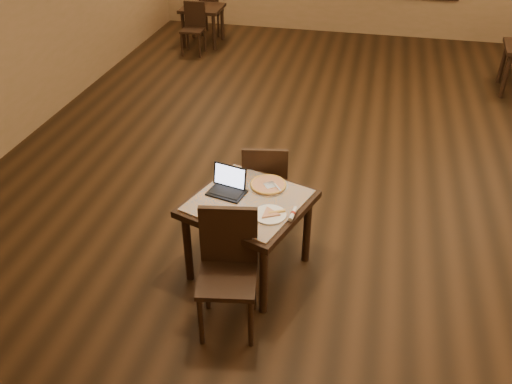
% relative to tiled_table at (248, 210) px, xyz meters
% --- Properties ---
extents(ground, '(10.00, 10.00, 0.00)m').
position_rel_tiled_table_xyz_m(ground, '(0.58, 2.17, -0.66)').
color(ground, black).
rests_on(ground, ground).
extents(wall_left, '(0.02, 10.00, 3.00)m').
position_rel_tiled_table_xyz_m(wall_left, '(-3.42, 2.17, 0.84)').
color(wall_left, '#8E6948').
rests_on(wall_left, ground).
extents(tiled_table, '(1.17, 1.17, 0.76)m').
position_rel_tiled_table_xyz_m(tiled_table, '(0.00, 0.00, 0.00)').
color(tiled_table, black).
rests_on(tiled_table, ground).
extents(chair_main_near, '(0.51, 0.51, 1.02)m').
position_rel_tiled_table_xyz_m(chair_main_near, '(-0.02, -0.61, -0.08)').
color(chair_main_near, black).
rests_on(chair_main_near, ground).
extents(chair_main_far, '(0.48, 0.48, 0.96)m').
position_rel_tiled_table_xyz_m(chair_main_far, '(0.01, 0.62, -0.12)').
color(chair_main_far, black).
rests_on(chair_main_far, ground).
extents(laptop, '(0.35, 0.30, 0.21)m').
position_rel_tiled_table_xyz_m(laptop, '(-0.20, 0.10, 0.16)').
color(laptop, black).
rests_on(laptop, tiled_table).
extents(plate, '(0.27, 0.27, 0.01)m').
position_rel_tiled_table_xyz_m(plate, '(0.22, -0.18, 0.11)').
color(plate, white).
rests_on(plate, tiled_table).
extents(pizza_slice, '(0.24, 0.24, 0.02)m').
position_rel_tiled_table_xyz_m(pizza_slice, '(0.22, -0.18, 0.13)').
color(pizza_slice, beige).
rests_on(pizza_slice, plate).
extents(pizza_pan, '(0.35, 0.35, 0.01)m').
position_rel_tiled_table_xyz_m(pizza_pan, '(0.12, 0.24, 0.11)').
color(pizza_pan, silver).
rests_on(pizza_pan, tiled_table).
extents(pizza_whole, '(0.32, 0.32, 0.02)m').
position_rel_tiled_table_xyz_m(pizza_whole, '(0.12, 0.24, 0.12)').
color(pizza_whole, beige).
rests_on(pizza_whole, pizza_pan).
extents(spatula, '(0.21, 0.24, 0.01)m').
position_rel_tiled_table_xyz_m(spatula, '(0.14, 0.22, 0.13)').
color(spatula, silver).
rests_on(spatula, pizza_whole).
extents(napkin_roll, '(0.05, 0.17, 0.04)m').
position_rel_tiled_table_xyz_m(napkin_roll, '(0.40, -0.14, 0.12)').
color(napkin_roll, white).
rests_on(napkin_roll, tiled_table).
extents(other_table_b, '(0.73, 0.73, 0.67)m').
position_rel_tiled_table_xyz_m(other_table_b, '(-2.28, 5.92, -0.10)').
color(other_table_b, black).
rests_on(other_table_b, ground).
extents(other_table_b_chair_near, '(0.38, 0.38, 0.87)m').
position_rel_tiled_table_xyz_m(other_table_b_chair_near, '(-2.28, 5.41, -0.17)').
color(other_table_b_chair_near, black).
rests_on(other_table_b_chair_near, ground).
extents(other_table_b_chair_far, '(0.38, 0.38, 0.87)m').
position_rel_tiled_table_xyz_m(other_table_b_chair_far, '(-2.28, 6.43, -0.17)').
color(other_table_b_chair_far, black).
rests_on(other_table_b_chair_far, ground).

